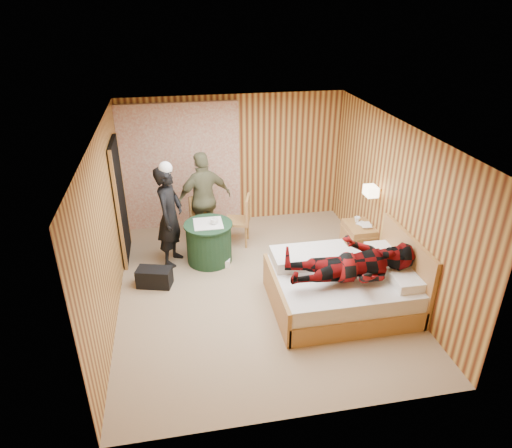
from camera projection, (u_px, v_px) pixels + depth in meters
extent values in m
cube|color=tan|center=(258.00, 287.00, 7.13)|extent=(4.20, 5.00, 0.01)
cube|color=white|center=(258.00, 130.00, 6.01)|extent=(4.20, 5.00, 0.01)
cube|color=#D8AE52|center=(234.00, 160.00, 8.77)|extent=(4.20, 0.02, 2.50)
cube|color=#D8AE52|center=(107.00, 227.00, 6.23)|extent=(0.02, 5.00, 2.50)
cube|color=#D8AE52|center=(394.00, 204.00, 6.92)|extent=(0.02, 5.00, 2.50)
cube|color=silver|center=(181.00, 167.00, 8.56)|extent=(2.20, 0.08, 2.40)
cube|color=black|center=(120.00, 202.00, 7.56)|extent=(0.06, 0.90, 2.05)
cylinder|color=gold|center=(376.00, 191.00, 7.27)|extent=(0.18, 0.04, 0.04)
cube|color=beige|center=(371.00, 191.00, 7.26)|extent=(0.18, 0.24, 0.16)
cube|color=#BE7F4E|center=(340.00, 297.00, 6.66)|extent=(1.93, 1.54, 0.29)
cube|color=white|center=(342.00, 282.00, 6.54)|extent=(1.87, 1.49, 0.24)
cube|color=#BE7F4E|center=(276.00, 297.00, 6.44)|extent=(0.06, 1.54, 0.54)
cube|color=#BE7F4E|center=(405.00, 268.00, 6.64)|extent=(0.06, 1.54, 1.06)
cube|color=white|center=(404.00, 279.00, 6.25)|extent=(0.37, 0.53, 0.14)
cube|color=white|center=(382.00, 253.00, 6.90)|extent=(0.37, 0.53, 0.14)
cube|color=white|center=(311.00, 256.00, 6.77)|extent=(1.16, 0.58, 0.17)
cube|color=#BE7F4E|center=(358.00, 241.00, 7.85)|extent=(0.44, 0.60, 0.60)
cube|color=#BE7F4E|center=(359.00, 231.00, 7.76)|extent=(0.46, 0.63, 0.03)
cylinder|color=#1E4126|center=(209.00, 243.00, 7.70)|extent=(0.75, 0.75, 0.69)
cylinder|color=#1E4126|center=(208.00, 225.00, 7.54)|extent=(0.81, 0.81, 0.03)
cube|color=white|center=(208.00, 223.00, 7.53)|extent=(0.61, 0.61, 0.01)
cube|color=#BE7F4E|center=(206.00, 223.00, 8.15)|extent=(0.56, 0.56, 0.05)
cube|color=#BE7F4E|center=(200.00, 206.00, 8.17)|extent=(0.40, 0.21, 0.46)
cylinder|color=#BE7F4E|center=(203.00, 241.00, 8.04)|extent=(0.04, 0.04, 0.43)
cylinder|color=#BE7F4E|center=(210.00, 228.00, 8.46)|extent=(0.04, 0.04, 0.43)
cube|color=#BE7F4E|center=(237.00, 221.00, 8.21)|extent=(0.52, 0.52, 0.05)
cube|color=#BE7F4E|center=(248.00, 209.00, 8.08)|extent=(0.15, 0.41, 0.46)
cylinder|color=#BE7F4E|center=(230.00, 228.00, 8.48)|extent=(0.04, 0.04, 0.43)
cylinder|color=#BE7F4E|center=(246.00, 237.00, 8.15)|extent=(0.04, 0.04, 0.43)
cube|color=black|center=(154.00, 277.00, 7.11)|extent=(0.58, 0.41, 0.30)
cube|color=white|center=(221.00, 263.00, 7.65)|extent=(0.30, 0.17, 0.13)
cube|color=white|center=(222.00, 260.00, 7.74)|extent=(0.32, 0.22, 0.13)
imported|color=black|center=(170.00, 216.00, 7.44)|extent=(0.61, 0.73, 1.71)
imported|color=#636242|center=(204.00, 199.00, 8.06)|extent=(1.09, 0.70, 1.72)
imported|color=maroon|center=(354.00, 255.00, 6.12)|extent=(0.86, 0.67, 1.77)
imported|color=white|center=(361.00, 226.00, 7.67)|extent=(0.26, 0.28, 0.02)
imported|color=white|center=(361.00, 225.00, 7.66)|extent=(0.20, 0.25, 0.02)
imported|color=white|center=(357.00, 219.00, 7.81)|extent=(0.11, 0.11, 0.09)
imported|color=white|center=(214.00, 221.00, 7.48)|extent=(0.13, 0.13, 0.10)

